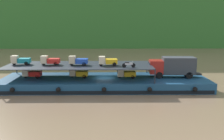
% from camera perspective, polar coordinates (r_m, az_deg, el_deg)
% --- Properties ---
extents(ground_plane, '(400.00, 400.00, 0.00)m').
position_cam_1_polar(ground_plane, '(36.13, -1.79, -4.20)').
color(ground_plane, '#7F664C').
extents(cargo_barge, '(30.90, 8.39, 1.50)m').
position_cam_1_polar(cargo_barge, '(35.91, -1.80, -3.06)').
color(cargo_barge, navy).
rests_on(cargo_barge, ground).
extents(covered_lorry, '(7.93, 2.58, 3.10)m').
position_cam_1_polar(covered_lorry, '(37.07, 14.58, 0.90)').
color(covered_lorry, maroon).
rests_on(covered_lorry, cargo_barge).
extents(cargo_rack, '(21.70, 7.07, 2.00)m').
position_cam_1_polar(cargo_rack, '(35.63, -7.95, 1.14)').
color(cargo_rack, '#232833').
rests_on(cargo_rack, cargo_barge).
extents(mini_truck_lower_stern, '(2.75, 1.22, 1.38)m').
position_cam_1_polar(mini_truck_lower_stern, '(37.68, -18.85, -0.74)').
color(mini_truck_lower_stern, red).
rests_on(mini_truck_lower_stern, cargo_barge).
extents(mini_truck_lower_aft, '(2.79, 1.29, 1.38)m').
position_cam_1_polar(mini_truck_lower_aft, '(36.16, -8.11, -0.72)').
color(mini_truck_lower_aft, gold).
rests_on(mini_truck_lower_aft, cargo_barge).
extents(mini_truck_lower_mid, '(2.79, 1.28, 1.38)m').
position_cam_1_polar(mini_truck_lower_mid, '(35.59, 3.42, -0.83)').
color(mini_truck_lower_mid, gold).
rests_on(mini_truck_lower_mid, cargo_barge).
extents(mini_truck_upper_stern, '(2.78, 1.27, 1.38)m').
position_cam_1_polar(mini_truck_upper_stern, '(37.82, -21.25, 2.22)').
color(mini_truck_upper_stern, teal).
rests_on(mini_truck_upper_stern, cargo_rack).
extents(mini_truck_upper_mid, '(2.76, 1.23, 1.38)m').
position_cam_1_polar(mini_truck_upper_mid, '(36.26, -14.78, 2.26)').
color(mini_truck_upper_mid, red).
rests_on(mini_truck_upper_mid, cargo_rack).
extents(mini_truck_upper_fore, '(2.79, 1.29, 1.38)m').
position_cam_1_polar(mini_truck_upper_fore, '(35.22, -8.21, 2.26)').
color(mini_truck_upper_fore, '#1E47B7').
rests_on(mini_truck_upper_fore, cargo_rack).
extents(mini_truck_upper_bow, '(2.79, 1.28, 1.38)m').
position_cam_1_polar(mini_truck_upper_bow, '(34.58, -1.08, 2.20)').
color(mini_truck_upper_bow, gold).
rests_on(mini_truck_upper_bow, cargo_rack).
extents(motorcycle_upper_port, '(1.90, 0.55, 0.87)m').
position_cam_1_polar(motorcycle_upper_port, '(33.28, 4.04, 1.36)').
color(motorcycle_upper_port, black).
rests_on(motorcycle_upper_port, cargo_rack).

